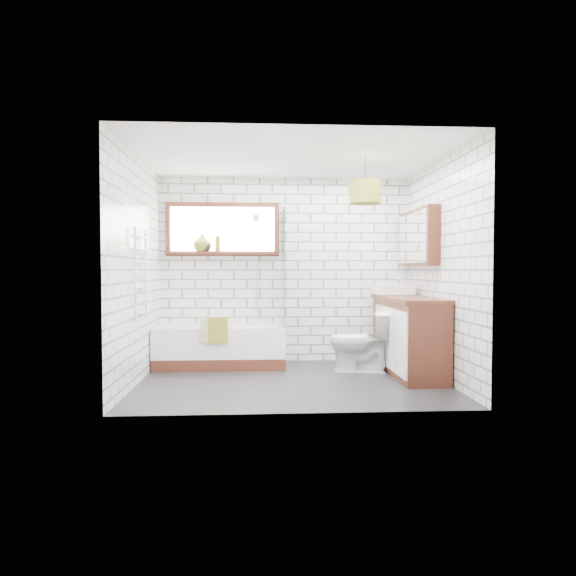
{
  "coord_description": "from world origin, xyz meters",
  "views": [
    {
      "loc": [
        -0.38,
        -5.72,
        1.26
      ],
      "look_at": [
        -0.03,
        0.25,
        1.04
      ],
      "focal_mm": 32.0,
      "sensor_mm": 36.0,
      "label": 1
    }
  ],
  "objects": [
    {
      "name": "window",
      "position": [
        -0.85,
        1.26,
        1.8
      ],
      "size": [
        1.52,
        0.16,
        0.68
      ],
      "primitive_type": "cube",
      "color": "#391810",
      "rests_on": "wall_back"
    },
    {
      "name": "towel_beige",
      "position": [
        -0.97,
        0.57,
        0.51
      ],
      "size": [
        0.22,
        0.05,
        0.28
      ],
      "primitive_type": "cube",
      "color": "#C4B488",
      "rests_on": "bathtub"
    },
    {
      "name": "bathtub",
      "position": [
        -0.86,
        0.94,
        0.27
      ],
      "size": [
        1.65,
        0.73,
        0.53
      ],
      "primitive_type": "cube",
      "color": "white",
      "rests_on": "floor"
    },
    {
      "name": "towel_radiator",
      "position": [
        -1.66,
        0.0,
        1.2
      ],
      "size": [
        0.06,
        0.52,
        1.0
      ],
      "primitive_type": "cube",
      "color": "white",
      "rests_on": "wall_left"
    },
    {
      "name": "towel_green",
      "position": [
        -0.86,
        0.57,
        0.51
      ],
      "size": [
        0.24,
        0.06,
        0.32
      ],
      "primitive_type": "cube",
      "color": "olive",
      "rests_on": "bathtub"
    },
    {
      "name": "shower_screen",
      "position": [
        -0.05,
        0.94,
        1.28
      ],
      "size": [
        0.02,
        0.72,
        1.5
      ],
      "primitive_type": "cube",
      "color": "white",
      "rests_on": "bathtub"
    },
    {
      "name": "pendant",
      "position": [
        0.79,
        -0.16,
        2.1
      ],
      "size": [
        0.34,
        0.34,
        0.25
      ],
      "primitive_type": "cylinder",
      "color": "olive",
      "rests_on": "ceiling"
    },
    {
      "name": "basin",
      "position": [
        1.38,
        0.85,
        1.0
      ],
      "size": [
        0.47,
        0.41,
        0.14
      ],
      "primitive_type": "cube",
      "color": "white",
      "rests_on": "vanity"
    },
    {
      "name": "wall_left",
      "position": [
        -1.7,
        0.0,
        1.25
      ],
      "size": [
        0.01,
        2.6,
        2.5
      ],
      "primitive_type": "cube",
      "color": "white",
      "rests_on": "ground"
    },
    {
      "name": "wall_front",
      "position": [
        0.0,
        -1.3,
        1.25
      ],
      "size": [
        3.4,
        0.01,
        2.5
      ],
      "primitive_type": "cube",
      "color": "white",
      "rests_on": "ground"
    },
    {
      "name": "bottle",
      "position": [
        -0.92,
        1.23,
        1.58
      ],
      "size": [
        0.08,
        0.08,
        0.21
      ],
      "primitive_type": "cylinder",
      "rotation": [
        0.0,
        0.0,
        0.31
      ],
      "color": "olive",
      "rests_on": "window"
    },
    {
      "name": "ceiling",
      "position": [
        0.0,
        0.0,
        2.5
      ],
      "size": [
        3.4,
        2.6,
        0.01
      ],
      "primitive_type": "cube",
      "color": "white",
      "rests_on": "ground"
    },
    {
      "name": "tap",
      "position": [
        1.54,
        0.85,
        1.07
      ],
      "size": [
        0.04,
        0.04,
        0.17
      ],
      "primitive_type": "cylinder",
      "rotation": [
        0.0,
        0.0,
        -0.39
      ],
      "color": "silver",
      "rests_on": "vanity"
    },
    {
      "name": "mirror_cabinet",
      "position": [
        1.62,
        0.6,
        1.65
      ],
      "size": [
        0.16,
        1.2,
        0.7
      ],
      "primitive_type": "cube",
      "color": "#391810",
      "rests_on": "wall_right"
    },
    {
      "name": "floor",
      "position": [
        0.0,
        0.0,
        -0.01
      ],
      "size": [
        3.4,
        2.6,
        0.01
      ],
      "primitive_type": "cube",
      "color": "black",
      "rests_on": "ground"
    },
    {
      "name": "wall_right",
      "position": [
        1.7,
        0.0,
        1.25
      ],
      "size": [
        0.01,
        2.6,
        2.5
      ],
      "primitive_type": "cube",
      "color": "white",
      "rests_on": "ground"
    },
    {
      "name": "toilet",
      "position": [
        0.87,
        0.49,
        0.38
      ],
      "size": [
        0.56,
        0.81,
        0.75
      ],
      "primitive_type": "imported",
      "rotation": [
        0.0,
        0.0,
        -1.76
      ],
      "color": "white",
      "rests_on": "floor"
    },
    {
      "name": "shower_riser",
      "position": [
        -0.4,
        1.26,
        1.35
      ],
      "size": [
        0.02,
        0.02,
        1.3
      ],
      "primitive_type": "cylinder",
      "color": "silver",
      "rests_on": "wall_back"
    },
    {
      "name": "vase_dark",
      "position": [
        -1.1,
        1.23,
        1.58
      ],
      "size": [
        0.23,
        0.23,
        0.2
      ],
      "primitive_type": "imported",
      "rotation": [
        0.0,
        0.0,
        0.25
      ],
      "color": "black",
      "rests_on": "window"
    },
    {
      "name": "wall_back",
      "position": [
        0.0,
        1.3,
        1.25
      ],
      "size": [
        3.4,
        0.01,
        2.5
      ],
      "primitive_type": "cube",
      "color": "white",
      "rests_on": "ground"
    },
    {
      "name": "vanity",
      "position": [
        1.44,
        0.35,
        0.47
      ],
      "size": [
        0.53,
        1.63,
        0.93
      ],
      "primitive_type": "cube",
      "color": "#391810",
      "rests_on": "floor"
    },
    {
      "name": "vase_olive",
      "position": [
        -1.13,
        1.23,
        1.6
      ],
      "size": [
        0.28,
        0.28,
        0.24
      ],
      "primitive_type": "imported",
      "rotation": [
        0.0,
        0.0,
        0.21
      ],
      "color": "olive",
      "rests_on": "window"
    }
  ]
}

